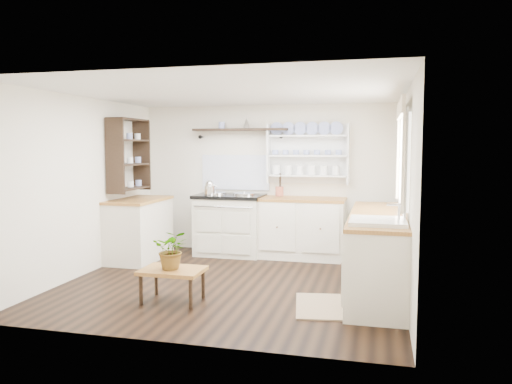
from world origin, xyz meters
TOP-DOWN VIEW (x-y plane):
  - floor at (0.00, 0.00)m, footprint 4.00×3.80m
  - wall_back at (0.00, 1.90)m, footprint 4.00×0.02m
  - wall_right at (2.00, 0.00)m, footprint 0.02×3.80m
  - wall_left at (-2.00, 0.00)m, footprint 0.02×3.80m
  - ceiling at (0.00, 0.00)m, footprint 4.00×3.80m
  - window at (1.95, 0.15)m, footprint 0.08×1.55m
  - aga_cooker at (-0.51, 1.57)m, footprint 1.04×0.72m
  - back_cabinets at (0.60, 1.60)m, footprint 1.27×0.63m
  - right_cabinets at (1.70, 0.10)m, footprint 0.62×2.43m
  - belfast_sink at (1.70, -0.65)m, footprint 0.55×0.60m
  - left_cabinets at (-1.70, 0.90)m, footprint 0.62×1.13m
  - plate_rack at (0.65, 1.86)m, footprint 1.20×0.22m
  - high_shelf at (-0.40, 1.78)m, footprint 1.50×0.29m
  - left_shelving at (-1.84, 0.90)m, footprint 0.28×0.80m
  - kettle at (-0.79, 1.45)m, footprint 0.17×0.17m
  - utensil_crock at (0.24, 1.68)m, footprint 0.12×0.12m
  - center_table at (-0.43, -0.84)m, footprint 0.66×0.47m
  - potted_plant at (-0.43, -0.84)m, footprint 0.45×0.41m
  - floor_rug at (1.16, -0.64)m, footprint 0.68×0.92m

SIDE VIEW (x-z plane):
  - floor at x=0.00m, z-range -0.01..0.01m
  - floor_rug at x=1.16m, z-range 0.00..0.02m
  - center_table at x=-0.43m, z-range 0.13..0.49m
  - right_cabinets at x=1.70m, z-range 0.01..0.91m
  - left_cabinets at x=-1.70m, z-range 0.01..0.91m
  - back_cabinets at x=0.60m, z-range 0.01..0.91m
  - aga_cooker at x=-0.51m, z-range -0.01..0.95m
  - potted_plant at x=-0.43m, z-range 0.36..0.78m
  - belfast_sink at x=1.70m, z-range 0.58..1.03m
  - utensil_crock at x=0.24m, z-range 0.91..1.05m
  - kettle at x=-0.79m, z-range 0.93..1.14m
  - wall_back at x=0.00m, z-range 0.00..2.30m
  - wall_right at x=2.00m, z-range 0.00..2.30m
  - wall_left at x=-2.00m, z-range 0.00..2.30m
  - left_shelving at x=-1.84m, z-range 1.02..2.08m
  - plate_rack at x=0.65m, z-range 1.11..2.01m
  - window at x=1.95m, z-range 0.95..2.17m
  - high_shelf at x=-0.40m, z-range 1.83..1.99m
  - ceiling at x=0.00m, z-range 2.29..2.30m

